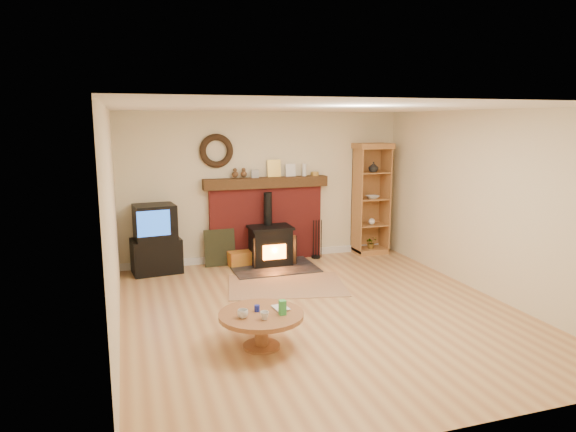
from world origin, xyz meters
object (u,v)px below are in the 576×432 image
object	(u,v)px
wood_stove	(271,247)
coffee_table	(261,320)
tv_unit	(156,240)
curio_cabinet	(371,199)

from	to	relation	value
wood_stove	coffee_table	bearing A→B (deg)	-107.83
tv_unit	coffee_table	size ratio (longest dim) A/B	1.21
wood_stove	coffee_table	xyz separation A→B (m)	(-0.99, -3.07, -0.01)
curio_cabinet	coffee_table	distance (m)	4.55
wood_stove	tv_unit	distance (m)	1.91
wood_stove	tv_unit	bearing A→B (deg)	173.99
wood_stove	curio_cabinet	world-z (taller)	curio_cabinet
tv_unit	coffee_table	bearing A→B (deg)	-74.62
tv_unit	curio_cabinet	world-z (taller)	curio_cabinet
tv_unit	curio_cabinet	xyz separation A→B (m)	(3.89, 0.09, 0.49)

